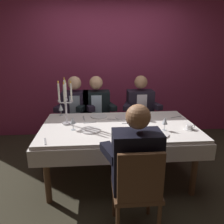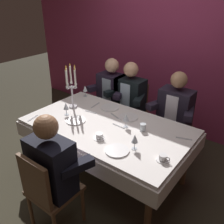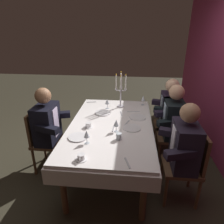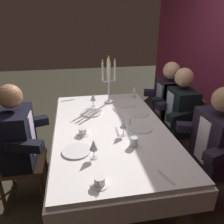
{
  "view_description": "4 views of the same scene",
  "coord_description": "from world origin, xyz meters",
  "views": [
    {
      "loc": [
        -0.29,
        -2.57,
        1.69
      ],
      "look_at": [
        -0.08,
        0.08,
        0.89
      ],
      "focal_mm": 35.27,
      "sensor_mm": 36.0,
      "label": 1
    },
    {
      "loc": [
        1.55,
        -1.93,
        2.15
      ],
      "look_at": [
        0.02,
        0.07,
        0.88
      ],
      "focal_mm": 39.33,
      "sensor_mm": 36.0,
      "label": 2
    },
    {
      "loc": [
        2.45,
        0.26,
        1.97
      ],
      "look_at": [
        -0.14,
        0.0,
        0.86
      ],
      "focal_mm": 32.39,
      "sensor_mm": 36.0,
      "label": 3
    },
    {
      "loc": [
        1.97,
        -0.33,
        1.78
      ],
      "look_at": [
        0.02,
        0.01,
        0.9
      ],
      "focal_mm": 35.59,
      "sensor_mm": 36.0,
      "label": 4
    }
  ],
  "objects": [
    {
      "name": "wine_glass_0",
      "position": [
        0.51,
        -0.22,
        0.85
      ],
      "size": [
        0.07,
        0.07,
        0.16
      ],
      "color": "silver",
      "rests_on": "dining_table"
    },
    {
      "name": "fork_2",
      "position": [
        -0.05,
        0.22,
        0.74
      ],
      "size": [
        0.17,
        0.07,
        0.01
      ],
      "primitive_type": "cube",
      "rotation": [
        0.0,
        0.0,
        -0.34
      ],
      "color": "#B7B7BC",
      "rests_on": "dining_table"
    },
    {
      "name": "seated_diner_1",
      "position": [
        -0.27,
        0.89,
        0.74
      ],
      "size": [
        0.63,
        0.48,
        1.24
      ],
      "color": "brown",
      "rests_on": "ground_plane"
    },
    {
      "name": "fork_3",
      "position": [
        0.83,
        0.25,
        0.74
      ],
      "size": [
        0.17,
        0.07,
        0.01
      ],
      "primitive_type": "cube",
      "rotation": [
        0.0,
        0.0,
        0.33
      ],
      "color": "#B7B7BC",
      "rests_on": "dining_table"
    },
    {
      "name": "seated_diner_3",
      "position": [
        0.45,
        0.89,
        0.74
      ],
      "size": [
        0.63,
        0.48,
        1.24
      ],
      "color": "brown",
      "rests_on": "ground_plane"
    },
    {
      "name": "candelabra",
      "position": [
        -0.65,
        0.09,
        1.02
      ],
      "size": [
        0.19,
        0.19,
        0.59
      ],
      "color": "silver",
      "rests_on": "dining_table"
    },
    {
      "name": "seated_diner_0",
      "position": [
        -0.6,
        0.89,
        0.74
      ],
      "size": [
        0.63,
        0.48,
        1.24
      ],
      "color": "brown",
      "rests_on": "ground_plane"
    },
    {
      "name": "fork_4",
      "position": [
        0.13,
        0.05,
        0.74
      ],
      "size": [
        0.17,
        0.02,
        0.01
      ],
      "primitive_type": "cube",
      "rotation": [
        0.0,
        0.0,
        -0.04
      ],
      "color": "#B7B7BC",
      "rests_on": "dining_table"
    },
    {
      "name": "water_tumbler_0",
      "position": [
        0.4,
        0.14,
        0.78
      ],
      "size": [
        0.07,
        0.07,
        0.08
      ],
      "primitive_type": "cylinder",
      "color": "silver",
      "rests_on": "dining_table"
    },
    {
      "name": "fork_0",
      "position": [
        -0.81,
        -0.43,
        0.74
      ],
      "size": [
        0.06,
        0.17,
        0.01
      ],
      "primitive_type": "cube",
      "rotation": [
        0.0,
        0.0,
        1.82
      ],
      "color": "#B7B7BC",
      "rests_on": "dining_table"
    },
    {
      "name": "ground_plane",
      "position": [
        0.0,
        0.0,
        0.0
      ],
      "size": [
        12.0,
        12.0,
        0.0
      ],
      "primitive_type": "plane",
      "color": "#343023"
    },
    {
      "name": "dinner_plate_2",
      "position": [
        0.4,
        -0.35,
        0.75
      ],
      "size": [
        0.24,
        0.24,
        0.01
      ],
      "primitive_type": "cylinder",
      "color": "white",
      "rests_on": "dining_table"
    },
    {
      "name": "dinner_plate_0",
      "position": [
        -0.24,
        0.37,
        0.75
      ],
      "size": [
        0.24,
        0.24,
        0.01
      ],
      "primitive_type": "cylinder",
      "color": "white",
      "rests_on": "dining_table"
    },
    {
      "name": "wine_glass_2",
      "position": [
        0.2,
        0.09,
        0.85
      ],
      "size": [
        0.07,
        0.07,
        0.16
      ],
      "color": "silver",
      "rests_on": "dining_table"
    },
    {
      "name": "coffee_cup_1",
      "position": [
        0.12,
        -0.28,
        0.77
      ],
      "size": [
        0.13,
        0.12,
        0.06
      ],
      "color": "white",
      "rests_on": "dining_table"
    },
    {
      "name": "wine_glass_3",
      "position": [
        -0.77,
        0.46,
        0.85
      ],
      "size": [
        0.07,
        0.07,
        0.16
      ],
      "color": "silver",
      "rests_on": "dining_table"
    },
    {
      "name": "dinner_plate_3",
      "position": [
        -0.35,
        -0.16,
        0.75
      ],
      "size": [
        0.23,
        0.23,
        0.01
      ],
      "primitive_type": "cylinder",
      "color": "white",
      "rests_on": "dining_table"
    },
    {
      "name": "knife_1",
      "position": [
        -0.45,
        0.31,
        0.74
      ],
      "size": [
        0.04,
        0.19,
        0.01
      ],
      "primitive_type": "cube",
      "rotation": [
        0.0,
        0.0,
        1.69
      ],
      "color": "#B7B7BC",
      "rests_on": "dining_table"
    },
    {
      "name": "dinner_plate_1",
      "position": [
        0.1,
        0.29,
        0.75
      ],
      "size": [
        0.23,
        0.23,
        0.01
      ],
      "primitive_type": "cylinder",
      "color": "white",
      "rests_on": "dining_table"
    },
    {
      "name": "seated_diner_2",
      "position": [
        0.06,
        -0.89,
        0.74
      ],
      "size": [
        0.63,
        0.48,
        1.24
      ],
      "color": "brown",
      "rests_on": "ground_plane"
    },
    {
      "name": "wine_glass_1",
      "position": [
        -0.55,
        -0.12,
        0.86
      ],
      "size": [
        0.07,
        0.07,
        0.16
      ],
      "color": "silver",
      "rests_on": "dining_table"
    },
    {
      "name": "coffee_cup_0",
      "position": [
        0.82,
        -0.21,
        0.77
      ],
      "size": [
        0.13,
        0.12,
        0.06
      ],
      "color": "white",
      "rests_on": "dining_table"
    },
    {
      "name": "fork_5",
      "position": [
        -0.36,
        0.12,
        0.74
      ],
      "size": [
        0.17,
        0.05,
        0.01
      ],
      "primitive_type": "cube",
      "rotation": [
        0.0,
        0.0,
        0.17
      ],
      "color": "#B7B7BC",
      "rests_on": "dining_table"
    },
    {
      "name": "dining_table",
      "position": [
        0.0,
        0.0,
        0.62
      ],
      "size": [
        1.94,
        1.14,
        0.74
      ],
      "color": "white",
      "rests_on": "ground_plane"
    }
  ]
}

